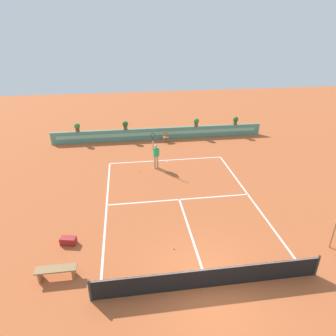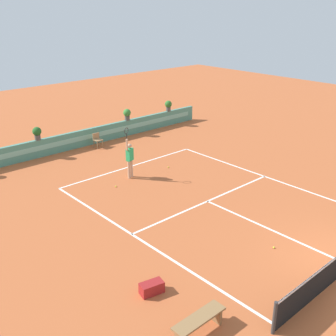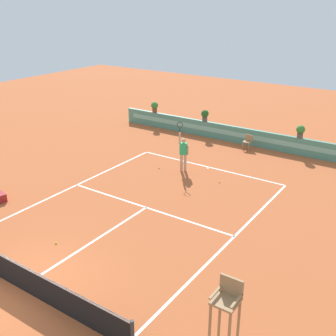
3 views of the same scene
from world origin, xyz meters
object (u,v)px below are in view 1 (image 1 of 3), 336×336
object	(u,v)px
ball_kid_chair	(166,136)
potted_plant_far_left	(77,127)
potted_plant_left	(125,125)
potted_plant_far_right	(236,120)
gear_bag	(68,241)
bench_courtside	(56,271)
tennis_ball_near_baseline	(173,248)
tennis_ball_by_sideline	(139,171)
tennis_player	(156,154)
potted_plant_right	(196,122)
tennis_ball_mid_court	(189,167)

from	to	relation	value
ball_kid_chair	potted_plant_far_left	xyz separation A→B (m)	(-7.23, 0.73, 0.93)
potted_plant_left	potted_plant_far_right	size ratio (longest dim) A/B	1.00
gear_bag	potted_plant_far_right	world-z (taller)	potted_plant_far_right
bench_courtside	gear_bag	distance (m)	2.06
gear_bag	potted_plant_far_left	distance (m)	13.14
tennis_ball_near_baseline	tennis_ball_by_sideline	distance (m)	8.01
potted_plant_left	gear_bag	bearing A→B (deg)	-102.34
tennis_player	potted_plant_left	xyz separation A→B (m)	(-1.97, 5.67, 0.36)
ball_kid_chair	tennis_ball_near_baseline	size ratio (longest dim) A/B	12.50
potted_plant_left	tennis_ball_by_sideline	bearing A→B (deg)	-82.80
bench_courtside	potted_plant_far_left	bearing A→B (deg)	93.55
tennis_player	tennis_ball_by_sideline	world-z (taller)	tennis_player
ball_kid_chair	potted_plant_far_left	size ratio (longest dim) A/B	1.17
bench_courtside	gear_bag	xyz separation A→B (m)	(0.13, 2.05, -0.20)
tennis_ball_by_sideline	potted_plant_right	xyz separation A→B (m)	(5.30, 6.12, 1.38)
ball_kid_chair	tennis_ball_by_sideline	size ratio (longest dim) A/B	12.50
bench_courtside	potted_plant_left	xyz separation A→B (m)	(2.98, 15.09, 1.04)
potted_plant_right	gear_bag	bearing A→B (deg)	-124.39
ball_kid_chair	potted_plant_far_right	size ratio (longest dim) A/B	1.17
potted_plant_right	bench_courtside	bearing A→B (deg)	-120.96
gear_bag	tennis_ball_by_sideline	xyz separation A→B (m)	(3.63, 6.92, -0.15)
ball_kid_chair	potted_plant_far_left	distance (m)	7.33
tennis_ball_near_baseline	potted_plant_far_left	distance (m)	15.27
potted_plant_right	potted_plant_far_left	bearing A→B (deg)	180.00
potted_plant_left	potted_plant_far_left	xyz separation A→B (m)	(-3.92, 0.00, 0.00)
potted_plant_left	potted_plant_right	xyz separation A→B (m)	(6.08, 0.00, 0.00)
bench_courtside	potted_plant_left	distance (m)	15.42
gear_bag	potted_plant_left	bearing A→B (deg)	77.66
gear_bag	potted_plant_right	xyz separation A→B (m)	(8.93, 13.04, 1.23)
tennis_ball_mid_court	tennis_ball_by_sideline	xyz separation A→B (m)	(-3.45, -0.17, 0.00)
bench_courtside	gear_bag	bearing A→B (deg)	86.44
potted_plant_far_left	bench_courtside	bearing A→B (deg)	-86.45
bench_courtside	tennis_ball_near_baseline	size ratio (longest dim) A/B	23.53
tennis_ball_by_sideline	tennis_ball_near_baseline	bearing A→B (deg)	-82.25
tennis_ball_near_baseline	potted_plant_right	bearing A→B (deg)	73.29
tennis_ball_near_baseline	tennis_ball_mid_court	xyz separation A→B (m)	(2.36, 8.11, 0.00)
potted_plant_left	potted_plant_right	world-z (taller)	same
tennis_ball_mid_court	potted_plant_far_left	bearing A→B (deg)	143.81
ball_kid_chair	tennis_ball_by_sideline	xyz separation A→B (m)	(-2.54, -5.39, -0.44)
potted_plant_far_right	potted_plant_left	bearing A→B (deg)	180.00
tennis_ball_mid_court	potted_plant_right	world-z (taller)	potted_plant_right
bench_courtside	potted_plant_left	size ratio (longest dim) A/B	2.21
bench_courtside	potted_plant_far_right	bearing A→B (deg)	50.19
tennis_ball_by_sideline	potted_plant_left	world-z (taller)	potted_plant_left
potted_plant_far_right	potted_plant_far_left	bearing A→B (deg)	180.00
bench_courtside	tennis_ball_mid_court	size ratio (longest dim) A/B	23.53
ball_kid_chair	potted_plant_right	world-z (taller)	potted_plant_right
ball_kid_chair	potted_plant_far_left	world-z (taller)	potted_plant_far_left
potted_plant_far_left	potted_plant_right	size ratio (longest dim) A/B	1.00
tennis_ball_by_sideline	potted_plant_left	xyz separation A→B (m)	(-0.77, 6.12, 1.38)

